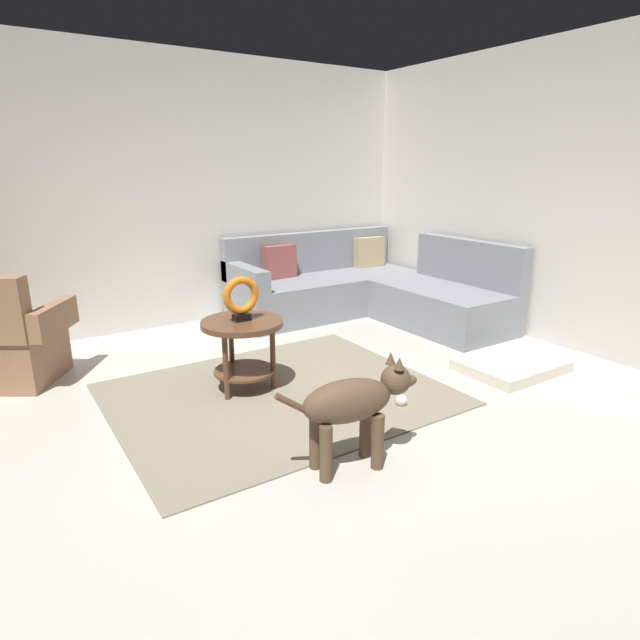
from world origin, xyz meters
name	(u,v)px	position (x,y,z in m)	size (l,w,h in m)	color
ground_plane	(312,447)	(0.00, 0.00, -0.05)	(6.00, 6.00, 0.10)	beige
wall_back	(153,194)	(0.00, 2.94, 1.35)	(6.00, 0.12, 2.70)	silver
wall_right	(609,199)	(2.94, 0.00, 1.35)	(0.12, 6.00, 2.70)	silver
area_rug	(278,394)	(0.15, 0.70, 0.01)	(2.30, 1.90, 0.01)	gray
sectional_couch	(366,291)	(1.99, 2.02, 0.29)	(2.20, 2.25, 0.88)	gray
armchair	(8,344)	(-1.45, 2.01, 0.32)	(1.00, 0.94, 0.88)	#936B4C
side_table	(243,337)	(-0.01, 0.93, 0.42)	(0.60, 0.60, 0.54)	brown
torus_sculpture	(241,298)	(-0.01, 0.93, 0.71)	(0.28, 0.08, 0.33)	black
dog_bed_mat	(511,365)	(1.98, 0.08, 0.04)	(0.80, 0.60, 0.09)	beige
dog	(354,404)	(0.04, -0.37, 0.38)	(0.84, 0.30, 0.63)	brown
dog_toy_ball	(401,400)	(0.78, 0.07, 0.04)	(0.08, 0.08, 0.08)	silver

